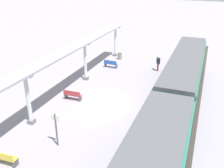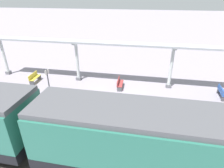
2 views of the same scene
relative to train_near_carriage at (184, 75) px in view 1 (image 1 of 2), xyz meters
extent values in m
plane|color=gray|center=(5.64, 4.18, -1.83)|extent=(176.00, 176.00, 0.00)
cube|color=gold|center=(1.77, 4.18, -1.83)|extent=(0.35, 31.25, 0.01)
cube|color=#38332D|center=(-0.01, 4.18, -1.83)|extent=(3.20, 43.25, 0.01)
cube|color=#296D5A|center=(-0.01, 0.00, 0.11)|extent=(2.60, 13.74, 2.60)
cube|color=black|center=(-0.01, 0.00, -0.92)|extent=(2.63, 13.76, 0.55)
cube|color=#515156|center=(-0.01, 0.00, 1.53)|extent=(2.39, 13.74, 0.24)
cube|color=black|center=(1.31, 0.00, 0.42)|extent=(0.03, 12.64, 0.84)
cube|color=black|center=(1.31, -3.44, -0.14)|extent=(0.04, 1.10, 2.00)
cube|color=black|center=(1.31, 0.00, -0.14)|extent=(0.04, 1.10, 2.00)
cube|color=black|center=(1.31, 3.44, -0.14)|extent=(0.04, 1.10, 2.00)
cube|color=black|center=(-0.01, 4.40, -1.51)|extent=(2.21, 0.90, 0.64)
cube|color=black|center=(-0.01, -4.40, -1.51)|extent=(2.21, 0.90, 0.64)
cube|color=black|center=(1.31, 10.91, -0.14)|extent=(0.04, 1.10, 2.00)
cube|color=black|center=(-0.01, 9.94, -1.51)|extent=(2.21, 0.90, 0.64)
cube|color=slate|center=(9.24, -8.21, -1.68)|extent=(0.44, 0.44, 0.30)
cylinder|color=silver|center=(9.24, -8.21, 0.10)|extent=(0.28, 0.28, 3.26)
cube|color=silver|center=(9.24, -8.21, 1.79)|extent=(1.10, 0.36, 0.12)
cube|color=slate|center=(9.24, 0.04, -1.68)|extent=(0.44, 0.44, 0.30)
cylinder|color=silver|center=(9.24, 0.04, 0.10)|extent=(0.28, 0.28, 3.26)
cube|color=silver|center=(9.24, 0.04, 1.79)|extent=(1.10, 0.36, 0.12)
cube|color=slate|center=(9.24, 8.49, -1.68)|extent=(0.44, 0.44, 0.30)
cylinder|color=silver|center=(9.24, 8.49, 0.10)|extent=(0.28, 0.28, 3.26)
cube|color=silver|center=(9.24, 8.49, 1.79)|extent=(1.10, 0.36, 0.12)
cube|color=#A8AAB2|center=(9.24, 4.01, 1.93)|extent=(1.20, 25.24, 0.16)
cube|color=#993435|center=(8.31, 4.26, -1.39)|extent=(1.51, 0.48, 0.04)
cube|color=#993435|center=(8.31, 4.45, -1.17)|extent=(1.50, 0.10, 0.40)
cube|color=#4C4C51|center=(8.98, 4.28, -1.62)|extent=(0.11, 0.40, 0.42)
cube|color=#4C4C51|center=(7.64, 4.25, -1.62)|extent=(0.11, 0.40, 0.42)
cube|color=#274F9B|center=(8.23, -4.09, -1.39)|extent=(1.52, 0.53, 0.04)
cube|color=#274F9B|center=(8.24, -3.90, -1.17)|extent=(1.50, 0.15, 0.40)
cube|color=#4C4C51|center=(8.90, -4.13, -1.62)|extent=(0.12, 0.40, 0.42)
cube|color=#4C4C51|center=(7.56, -4.05, -1.62)|extent=(0.12, 0.40, 0.42)
cube|color=gold|center=(8.00, 12.36, -1.39)|extent=(1.52, 0.51, 0.04)
cube|color=gold|center=(8.00, 12.55, -1.17)|extent=(1.50, 0.13, 0.40)
cube|color=#4C4C51|center=(7.34, 12.33, -1.62)|extent=(0.12, 0.40, 0.42)
cylinder|color=#796F5E|center=(8.27, -7.16, -1.40)|extent=(0.48, 0.48, 0.86)
cylinder|color=#4C4C51|center=(6.20, 9.93, -0.73)|extent=(0.10, 0.10, 2.20)
cube|color=silver|center=(6.20, 9.93, 0.12)|extent=(0.56, 0.04, 0.36)
cylinder|color=brown|center=(3.11, -4.84, -1.42)|extent=(0.11, 0.11, 0.83)
cylinder|color=brown|center=(3.20, -4.98, -1.42)|extent=(0.11, 0.11, 0.83)
cube|color=#1A232F|center=(3.16, -4.91, -0.69)|extent=(0.45, 0.52, 0.62)
sphere|color=beige|center=(3.16, -4.91, -0.27)|extent=(0.22, 0.22, 0.22)
camera|label=1|loc=(-1.43, 20.43, 7.82)|focal=40.33mm
camera|label=2|loc=(-6.21, 2.24, 5.82)|focal=29.58mm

